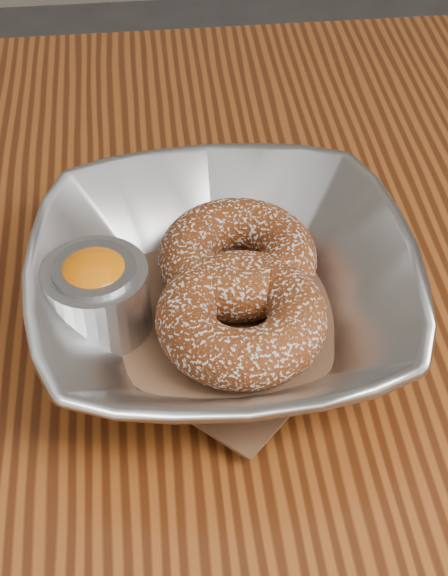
{
  "coord_description": "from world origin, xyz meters",
  "views": [
    {
      "loc": [
        0.05,
        -0.32,
        1.13
      ],
      "look_at": [
        0.09,
        0.04,
        0.78
      ],
      "focal_mm": 55.0,
      "sensor_mm": 36.0,
      "label": 1
    }
  ],
  "objects": [
    {
      "name": "table",
      "position": [
        0.0,
        0.0,
        0.65
      ],
      "size": [
        1.2,
        0.8,
        0.75
      ],
      "color": "#6A3112",
      "rests_on": "ground_plane"
    },
    {
      "name": "serving_bowl",
      "position": [
        0.09,
        0.04,
        0.78
      ],
      "size": [
        0.22,
        0.22,
        0.05
      ],
      "primitive_type": "imported",
      "color": "#B2B5B9",
      "rests_on": "table"
    },
    {
      "name": "parchment",
      "position": [
        0.09,
        0.04,
        0.76
      ],
      "size": [
        0.21,
        0.21,
        0.0
      ],
      "primitive_type": "cube",
      "rotation": [
        0.0,
        0.0,
        0.8
      ],
      "color": "brown",
      "rests_on": "table"
    },
    {
      "name": "donut_back",
      "position": [
        0.1,
        0.07,
        0.78
      ],
      "size": [
        0.12,
        0.12,
        0.03
      ],
      "primitive_type": "torus",
      "rotation": [
        0.0,
        0.0,
        -0.42
      ],
      "color": "maroon",
      "rests_on": "parchment"
    },
    {
      "name": "donut_front",
      "position": [
        0.1,
        0.02,
        0.78
      ],
      "size": [
        0.1,
        0.1,
        0.03
      ],
      "primitive_type": "torus",
      "rotation": [
        0.0,
        0.0,
        0.08
      ],
      "color": "maroon",
      "rests_on": "parchment"
    },
    {
      "name": "ramekin",
      "position": [
        0.02,
        0.04,
        0.78
      ],
      "size": [
        0.06,
        0.06,
        0.05
      ],
      "color": "#B2B5B9",
      "rests_on": "table"
    }
  ]
}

